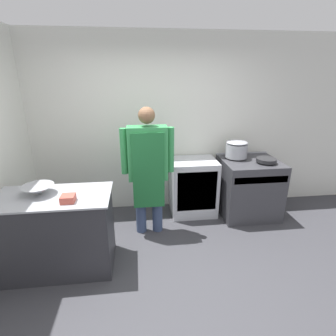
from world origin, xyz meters
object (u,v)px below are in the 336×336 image
Objects in this scene: fridge_unit at (193,187)px; person_cook at (148,164)px; plastic_tub at (68,199)px; stock_pot at (236,149)px; stove at (248,187)px; mixing_bowl at (38,190)px; saute_pan at (266,160)px.

person_cook is (-0.72, -0.46, 0.56)m from fridge_unit.
plastic_tub is (-0.84, -0.77, -0.06)m from person_cook.
stove is at bearing -35.87° from stock_pot.
stove is 2.71× the size of mixing_bowl.
stove is 0.52× the size of person_cook.
stock_pot is (2.21, 1.24, 0.10)m from plastic_tub.
stove is 0.85m from fridge_unit.
saute_pan is (1.01, -0.27, 0.49)m from fridge_unit.
stove is 0.53m from saute_pan.
fridge_unit is 3.03× the size of saute_pan.
fridge_unit is 2.04m from plastic_tub.
plastic_tub is at bearing -155.38° from stove.
person_cook is 5.26× the size of stock_pot.
person_cook reaches higher than mixing_bowl.
mixing_bowl is 1.01× the size of stock_pot.
stock_pot is (1.37, 0.47, 0.04)m from person_cook.
stove is at bearing 11.90° from person_cook.
saute_pan is at bearing -37.21° from stock_pot.
fridge_unit is (-0.84, 0.13, -0.00)m from stove.
plastic_tub is at bearing -137.38° from person_cook.
plastic_tub is 2.53m from stock_pot.
stock_pot is (0.65, 0.00, 0.59)m from fridge_unit.
mixing_bowl reaches higher than fridge_unit.
person_cook is at bearing -147.12° from fridge_unit.
person_cook is at bearing -168.10° from stove.
fridge_unit is at bearing 32.88° from person_cook.
plastic_tub is at bearing -159.43° from saute_pan.
saute_pan is (0.17, -0.14, 0.48)m from stove.
saute_pan is (0.36, -0.27, -0.11)m from stock_pot.
stock_pot is (2.56, 1.02, 0.09)m from mixing_bowl.
plastic_tub reaches higher than saute_pan.
stock_pot is at bearing 21.68° from mixing_bowl.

